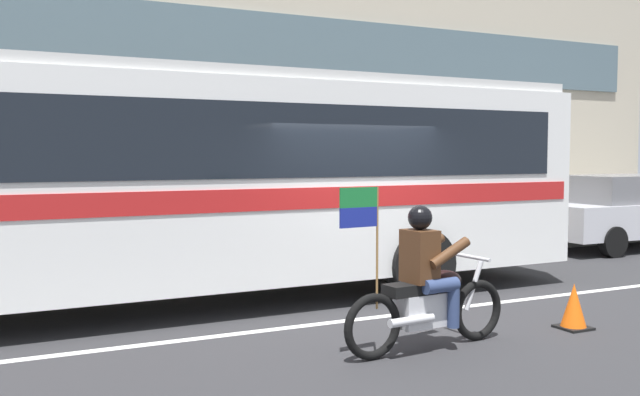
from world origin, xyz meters
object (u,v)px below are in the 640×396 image
Objects in this scene: parked_sedan_curbside at (628,210)px; fire_hydrant at (460,227)px; transit_bus at (161,170)px; motorcycle_with_rider at (426,289)px; traffic_cone at (574,308)px.

parked_sedan_curbside is 6.31× the size of fire_hydrant.
motorcycle_with_rider is at bearing -57.67° from transit_bus.
motorcycle_with_rider is 2.16m from traffic_cone.
parked_sedan_curbside is at bearing 7.40° from transit_bus.
transit_bus is 5.73× the size of motorcycle_with_rider.
traffic_cone is (2.12, -0.03, -0.41)m from motorcycle_with_rider.
motorcycle_with_rider is 2.92× the size of fire_hydrant.
transit_bus is 16.75× the size of fire_hydrant.
transit_bus is at bearing 122.33° from motorcycle_with_rider.
motorcycle_with_rider reaches higher than fire_hydrant.
motorcycle_with_rider is at bearing -129.81° from fire_hydrant.
transit_bus is 10.83m from parked_sedan_curbside.
traffic_cone is (-6.49, -4.71, -0.59)m from parked_sedan_curbside.
motorcycle_with_rider is 3.98× the size of traffic_cone.
transit_bus is 4.08m from motorcycle_with_rider.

